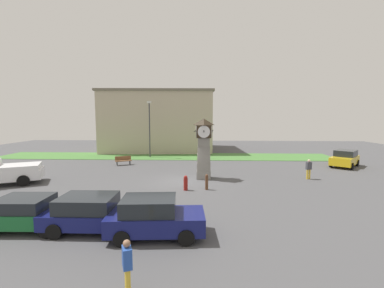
% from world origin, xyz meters
% --- Properties ---
extents(ground_plane, '(68.57, 68.57, 0.00)m').
position_xyz_m(ground_plane, '(0.00, 0.00, 0.00)').
color(ground_plane, '#4C4C4F').
extents(clock_tower, '(1.55, 1.47, 4.77)m').
position_xyz_m(clock_tower, '(1.64, 1.25, 2.50)').
color(clock_tower, gray).
rests_on(clock_tower, ground_plane).
extents(bollard_near_tower, '(0.28, 0.28, 1.00)m').
position_xyz_m(bollard_near_tower, '(0.41, -2.17, 0.51)').
color(bollard_near_tower, maroon).
rests_on(bollard_near_tower, ground_plane).
extents(bollard_mid_row, '(0.20, 0.20, 1.06)m').
position_xyz_m(bollard_mid_row, '(1.82, -1.98, 0.54)').
color(bollard_mid_row, brown).
rests_on(bollard_mid_row, ground_plane).
extents(car_navy_sedan, '(3.92, 2.11, 1.40)m').
position_xyz_m(car_navy_sedan, '(-6.08, -8.35, 0.72)').
color(car_navy_sedan, '#19602D').
rests_on(car_navy_sedan, ground_plane).
extents(car_near_tower, '(4.23, 2.07, 1.51)m').
position_xyz_m(car_near_tower, '(-3.21, -8.38, 0.77)').
color(car_near_tower, navy).
rests_on(car_near_tower, ground_plane).
extents(car_by_building, '(4.04, 2.10, 1.63)m').
position_xyz_m(car_by_building, '(-0.44, -8.88, 0.82)').
color(car_by_building, navy).
rests_on(car_by_building, ground_plane).
extents(car_far_lot, '(3.94, 4.14, 1.62)m').
position_xyz_m(car_far_lot, '(15.64, 6.74, 0.82)').
color(car_far_lot, gold).
rests_on(car_far_lot, ground_plane).
extents(bench, '(1.67, 1.17, 0.90)m').
position_xyz_m(bench, '(-6.55, 6.67, 0.52)').
color(bench, brown).
rests_on(bench, ground_plane).
extents(pedestrian_near_bench, '(0.45, 0.33, 1.57)m').
position_xyz_m(pedestrian_near_bench, '(9.92, 1.32, 0.89)').
color(pedestrian_near_bench, gold).
rests_on(pedestrian_near_bench, ground_plane).
extents(pedestrian_crossing_lot, '(0.38, 0.46, 1.56)m').
position_xyz_m(pedestrian_crossing_lot, '(-0.54, -12.34, 0.89)').
color(pedestrian_crossing_lot, gold).
rests_on(pedestrian_crossing_lot, ground_plane).
extents(street_lamp_near_road, '(0.50, 0.24, 6.77)m').
position_xyz_m(street_lamp_near_road, '(-4.83, 11.74, 3.89)').
color(street_lamp_near_road, '#333338').
rests_on(street_lamp_near_road, ground_plane).
extents(warehouse_blue_far, '(16.23, 12.61, 8.54)m').
position_xyz_m(warehouse_blue_far, '(-5.01, 19.72, 4.28)').
color(warehouse_blue_far, '#B7A88E').
rests_on(warehouse_blue_far, ground_plane).
extents(grass_verge_far, '(41.14, 5.75, 0.04)m').
position_xyz_m(grass_verge_far, '(-3.14, 12.57, 0.02)').
color(grass_verge_far, '#477A38').
rests_on(grass_verge_far, ground_plane).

